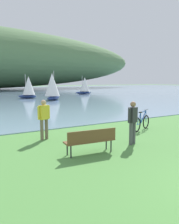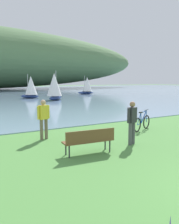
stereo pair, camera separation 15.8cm
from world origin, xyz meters
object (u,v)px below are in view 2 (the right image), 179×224
Objects in this scene: sailboat_nearest_to_shore at (31,87)px; person_on_the_grass at (132,120)px; person_at_shoreline at (44,117)px; sailboat_mid_bay at (87,85)px; sailboat_toward_hillside at (54,86)px; bicycle_leaning_near_bench at (142,123)px; park_bench_near_camera at (89,139)px.

person_on_the_grass is at bearing -97.52° from sailboat_nearest_to_shore.
person_at_shoreline is 0.51× the size of sailboat_mid_bay.
person_on_the_grass is 0.46× the size of sailboat_toward_hillside.
sailboat_mid_bay is (12.70, 27.81, 1.21)m from bicycle_leaning_near_bench.
sailboat_mid_bay reaches higher than park_bench_near_camera.
sailboat_mid_bay is at bearing 56.92° from person_at_shoreline.
bicycle_leaning_near_bench is 0.50× the size of sailboat_mid_bay.
sailboat_mid_bay is at bearing 42.73° from sailboat_toward_hillside.
sailboat_nearest_to_shore reaches higher than bicycle_leaning_near_bench.
sailboat_mid_bay is at bearing 60.34° from park_bench_near_camera.
sailboat_mid_bay is 13.53m from sailboat_toward_hillside.
bicycle_leaning_near_bench is 0.97× the size of person_on_the_grass.
bicycle_leaning_near_bench is at bearing 24.59° from park_bench_near_camera.
bicycle_leaning_near_bench is at bearing 38.62° from person_on_the_grass.
sailboat_nearest_to_shore is (1.13, 23.27, 1.21)m from bicycle_leaning_near_bench.
person_on_the_grass is at bearing -42.63° from person_at_shoreline.
person_at_shoreline is at bearing 137.37° from person_on_the_grass.
sailboat_nearest_to_shore is at bearing 82.48° from person_on_the_grass.
sailboat_nearest_to_shore is at bearing 87.22° from bicycle_leaning_near_bench.
person_on_the_grass is (-2.17, -1.73, 0.58)m from bicycle_leaning_near_bench.
sailboat_mid_bay is 0.90× the size of sailboat_toward_hillside.
person_at_shoreline is (-4.90, 0.78, 0.58)m from bicycle_leaning_near_bench.
bicycle_leaning_near_bench is 2.84m from person_on_the_grass.
sailboat_toward_hillside is at bearing -70.69° from sailboat_nearest_to_shore.
sailboat_nearest_to_shore reaches higher than park_bench_near_camera.
sailboat_toward_hillside reaches higher than bicycle_leaning_near_bench.
sailboat_nearest_to_shore is at bearing -158.59° from sailboat_mid_bay.
sailboat_mid_bay is (11.57, 4.54, -0.00)m from sailboat_nearest_to_shore.
sailboat_nearest_to_shore is 1.00× the size of sailboat_mid_bay.
person_on_the_grass reaches higher than park_bench_near_camera.
sailboat_toward_hillside is (7.00, 20.57, 1.25)m from park_bench_near_camera.
sailboat_toward_hillside is (2.76, 18.63, 1.37)m from bicycle_leaning_near_bench.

